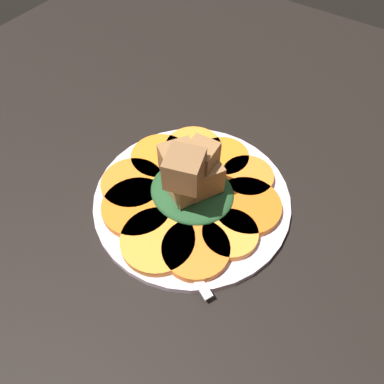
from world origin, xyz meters
TOP-DOWN VIEW (x-y plane):
  - table_slab at (0.00, 0.00)cm, footprint 120.00×120.00cm
  - plate at (0.00, 0.00)cm, footprint 26.95×26.95cm
  - carrot_slice_0 at (7.48, -2.47)cm, footprint 7.11×7.11cm
  - carrot_slice_1 at (7.10, 2.43)cm, footprint 9.21×9.21cm
  - carrot_slice_2 at (4.73, 6.92)cm, footprint 7.30×7.30cm
  - carrot_slice_3 at (-0.10, 8.13)cm, footprint 7.47×7.47cm
  - carrot_slice_4 at (-4.66, 7.18)cm, footprint 8.41×8.41cm
  - carrot_slice_5 at (-7.67, 2.99)cm, footprint 8.58×8.58cm
  - carrot_slice_6 at (-7.82, -3.18)cm, footprint 8.70×8.70cm
  - carrot_slice_7 at (-4.80, -5.89)cm, footprint 9.37×9.37cm
  - carrot_slice_8 at (0.54, -8.34)cm, footprint 9.38×9.38cm
  - carrot_slice_9 at (5.14, -6.69)cm, footprint 8.44×8.44cm
  - center_pile at (-0.10, -0.11)cm, footprint 11.56×10.40cm
  - fork at (1.09, -6.74)cm, footprint 17.28×9.40cm

SIDE VIEW (x-z plane):
  - table_slab at x=0.00cm, z-range 0.00..2.00cm
  - plate at x=0.00cm, z-range 1.99..3.04cm
  - fork at x=1.09cm, z-range 3.10..3.50cm
  - carrot_slice_0 at x=7.48cm, z-range 3.10..4.17cm
  - carrot_slice_1 at x=7.10cm, z-range 3.10..4.17cm
  - carrot_slice_2 at x=4.73cm, z-range 3.10..4.17cm
  - carrot_slice_3 at x=-0.10cm, z-range 3.10..4.17cm
  - carrot_slice_4 at x=-4.66cm, z-range 3.10..4.17cm
  - carrot_slice_5 at x=-7.67cm, z-range 3.10..4.17cm
  - carrot_slice_6 at x=-7.82cm, z-range 3.10..4.17cm
  - carrot_slice_7 at x=-4.80cm, z-range 3.10..4.17cm
  - carrot_slice_8 at x=0.54cm, z-range 3.10..4.17cm
  - carrot_slice_9 at x=5.14cm, z-range 3.10..4.17cm
  - center_pile at x=-0.10cm, z-range 1.44..12.01cm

